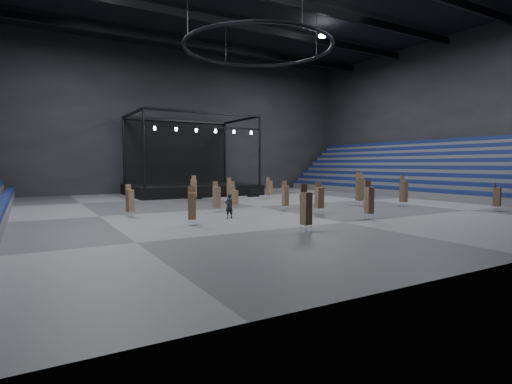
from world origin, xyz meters
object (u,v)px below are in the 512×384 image
chair_stack_13 (369,200)px  chair_stack_15 (404,191)px  flight_case_left (196,196)px  chair_stack_10 (497,197)px  chair_stack_2 (361,186)px  chair_stack_11 (360,189)px  chair_stack_14 (306,208)px  chair_stack_0 (217,196)px  chair_stack_9 (192,205)px  flight_case_mid (232,194)px  chair_stack_8 (269,187)px  chair_stack_6 (319,197)px  stage (189,182)px  flight_case_right (253,193)px  man_center (229,206)px  chair_stack_5 (285,195)px  chair_stack_12 (231,189)px  chair_stack_1 (194,188)px  chair_stack_3 (130,200)px  chair_stack_4 (193,189)px  chair_stack_7 (235,197)px  crew_member (303,199)px

chair_stack_13 → chair_stack_15: (8.05, 3.98, 0.07)m
flight_case_left → chair_stack_10: bearing=-53.7°
chair_stack_2 → chair_stack_13: chair_stack_2 is taller
chair_stack_11 → chair_stack_10: bearing=-28.5°
chair_stack_11 → chair_stack_14: (-11.98, -8.30, -0.19)m
chair_stack_0 → chair_stack_9: bearing=-134.6°
flight_case_mid → chair_stack_2: chair_stack_2 is taller
chair_stack_8 → chair_stack_11: (2.94, -9.87, 0.31)m
chair_stack_13 → chair_stack_15: bearing=34.8°
chair_stack_8 → chair_stack_9: chair_stack_9 is taller
chair_stack_6 → chair_stack_0: bearing=150.3°
chair_stack_6 → chair_stack_10: size_ratio=1.06×
stage → flight_case_right: bearing=-56.2°
flight_case_left → flight_case_right: 6.47m
flight_case_mid → man_center: bearing=-117.1°
chair_stack_5 → chair_stack_6: (0.80, -3.13, 0.03)m
chair_stack_12 → man_center: size_ratio=1.39×
chair_stack_1 → chair_stack_3: chair_stack_1 is taller
chair_stack_5 → chair_stack_8: (4.34, 9.33, 0.00)m
chair_stack_6 → chair_stack_10: 13.74m
stage → chair_stack_12: 10.78m
chair_stack_11 → chair_stack_13: 8.41m
chair_stack_4 → man_center: (-2.56, -13.23, -0.28)m
flight_case_mid → chair_stack_0: bearing=-121.2°
chair_stack_9 → chair_stack_13: 11.36m
chair_stack_7 → chair_stack_10: size_ratio=0.82×
chair_stack_11 → chair_stack_12: chair_stack_11 is taller
chair_stack_2 → chair_stack_11: chair_stack_11 is taller
flight_case_mid → chair_stack_5: 13.18m
chair_stack_7 → flight_case_left: bearing=74.4°
flight_case_mid → chair_stack_8: (2.49, -3.69, 0.80)m
chair_stack_6 → chair_stack_13: 3.94m
chair_stack_13 → chair_stack_9: bearing=172.4°
chair_stack_8 → chair_stack_11: 10.30m
flight_case_mid → chair_stack_7: 11.32m
flight_case_right → chair_stack_1: 7.62m
chair_stack_2 → chair_stack_1: bearing=159.6°
chair_stack_4 → chair_stack_3: bearing=-108.7°
chair_stack_12 → stage: bearing=72.8°
chair_stack_7 → chair_stack_13: chair_stack_13 is taller
flight_case_right → chair_stack_12: chair_stack_12 is taller
chair_stack_10 → chair_stack_12: (-13.83, 17.25, 0.09)m
chair_stack_8 → man_center: size_ratio=1.35×
chair_stack_12 → chair_stack_8: bearing=-9.5°
flight_case_mid → chair_stack_10: chair_stack_10 is taller
chair_stack_6 → man_center: size_ratio=1.38×
chair_stack_2 → crew_member: (-10.38, -4.02, -0.62)m
chair_stack_8 → chair_stack_14: (-9.04, -18.17, 0.12)m
chair_stack_0 → chair_stack_12: chair_stack_0 is taller
chair_stack_2 → chair_stack_10: (1.12, -12.96, -0.25)m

